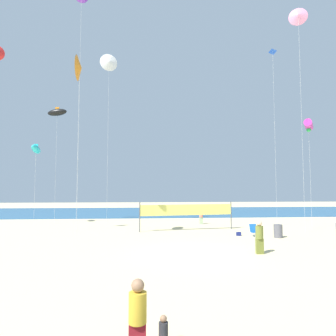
{
  "coord_description": "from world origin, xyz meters",
  "views": [
    {
      "loc": [
        -2.82,
        -16.02,
        3.52
      ],
      "look_at": [
        -0.83,
        9.34,
        5.31
      ],
      "focal_mm": 31.38,
      "sensor_mm": 36.0,
      "label": 1
    }
  ],
  "objects_px": {
    "kite_blue_diamond": "(273,55)",
    "kite_cyan_inflatable": "(36,149)",
    "kite_black_inflatable": "(57,112)",
    "folding_beach_chair": "(254,230)",
    "kite_orange_delta": "(79,68)",
    "kite_pink_delta": "(298,16)",
    "beachgoer_coral_shirt": "(201,216)",
    "mother_figure": "(138,316)",
    "toddler_figure": "(163,335)",
    "kite_white_delta": "(109,62)",
    "trash_barrel": "(278,231)",
    "beachgoer_olive_shirt": "(259,236)",
    "volleyball_net": "(187,211)",
    "beach_handbag": "(239,234)",
    "kite_magenta_tube": "(309,125)"
  },
  "relations": [
    {
      "from": "kite_blue_diamond",
      "to": "kite_cyan_inflatable",
      "type": "xyz_separation_m",
      "value": [
        -23.18,
        2.09,
        -9.35
      ]
    },
    {
      "from": "kite_black_inflatable",
      "to": "kite_cyan_inflatable",
      "type": "relative_size",
      "value": 1.52
    },
    {
      "from": "folding_beach_chair",
      "to": "kite_orange_delta",
      "type": "xyz_separation_m",
      "value": [
        -12.61,
        -1.32,
        11.35
      ]
    },
    {
      "from": "kite_pink_delta",
      "to": "kite_cyan_inflatable",
      "type": "bearing_deg",
      "value": 164.56
    },
    {
      "from": "beachgoer_coral_shirt",
      "to": "kite_cyan_inflatable",
      "type": "height_order",
      "value": "kite_cyan_inflatable"
    },
    {
      "from": "kite_blue_diamond",
      "to": "mother_figure",
      "type": "bearing_deg",
      "value": -121.2
    },
    {
      "from": "toddler_figure",
      "to": "kite_blue_diamond",
      "type": "bearing_deg",
      "value": 53.11
    },
    {
      "from": "beachgoer_coral_shirt",
      "to": "kite_white_delta",
      "type": "xyz_separation_m",
      "value": [
        -9.12,
        -1.3,
        14.87
      ]
    },
    {
      "from": "mother_figure",
      "to": "kite_white_delta",
      "type": "xyz_separation_m",
      "value": [
        -3.39,
        21.5,
        14.81
      ]
    },
    {
      "from": "trash_barrel",
      "to": "kite_pink_delta",
      "type": "distance_m",
      "value": 18.04
    },
    {
      "from": "beachgoer_olive_shirt",
      "to": "kite_black_inflatable",
      "type": "relative_size",
      "value": 0.15
    },
    {
      "from": "trash_barrel",
      "to": "kite_orange_delta",
      "type": "height_order",
      "value": "kite_orange_delta"
    },
    {
      "from": "beachgoer_coral_shirt",
      "to": "kite_blue_diamond",
      "type": "xyz_separation_m",
      "value": [
        6.96,
        -1.86,
        15.9
      ]
    },
    {
      "from": "volleyball_net",
      "to": "kite_pink_delta",
      "type": "relative_size",
      "value": 0.43
    },
    {
      "from": "folding_beach_chair",
      "to": "volleyball_net",
      "type": "xyz_separation_m",
      "value": [
        -4.49,
        3.38,
        1.17
      ]
    },
    {
      "from": "kite_pink_delta",
      "to": "kite_orange_delta",
      "type": "bearing_deg",
      "value": -171.02
    },
    {
      "from": "beachgoer_coral_shirt",
      "to": "trash_barrel",
      "type": "distance_m",
      "value": 9.32
    },
    {
      "from": "beach_handbag",
      "to": "kite_orange_delta",
      "type": "bearing_deg",
      "value": -171.91
    },
    {
      "from": "folding_beach_chair",
      "to": "kite_blue_diamond",
      "type": "relative_size",
      "value": 0.05
    },
    {
      "from": "kite_pink_delta",
      "to": "kite_orange_delta",
      "type": "relative_size",
      "value": 1.49
    },
    {
      "from": "volleyball_net",
      "to": "kite_blue_diamond",
      "type": "height_order",
      "value": "kite_blue_diamond"
    },
    {
      "from": "beachgoer_coral_shirt",
      "to": "kite_magenta_tube",
      "type": "xyz_separation_m",
      "value": [
        8.8,
        -4.59,
        8.3
      ]
    },
    {
      "from": "kite_white_delta",
      "to": "kite_orange_delta",
      "type": "distance_m",
      "value": 8.67
    },
    {
      "from": "beachgoer_coral_shirt",
      "to": "volleyball_net",
      "type": "relative_size",
      "value": 0.19
    },
    {
      "from": "trash_barrel",
      "to": "kite_white_delta",
      "type": "relative_size",
      "value": 0.06
    },
    {
      "from": "mother_figure",
      "to": "kite_orange_delta",
      "type": "height_order",
      "value": "kite_orange_delta"
    },
    {
      "from": "kite_pink_delta",
      "to": "volleyball_net",
      "type": "bearing_deg",
      "value": 168.11
    },
    {
      "from": "toddler_figure",
      "to": "beachgoer_olive_shirt",
      "type": "bearing_deg",
      "value": 51.41
    },
    {
      "from": "trash_barrel",
      "to": "kite_pink_delta",
      "type": "xyz_separation_m",
      "value": [
        3.25,
        2.16,
        17.61
      ]
    },
    {
      "from": "toddler_figure",
      "to": "kite_cyan_inflatable",
      "type": "bearing_deg",
      "value": 108.91
    },
    {
      "from": "folding_beach_chair",
      "to": "kite_orange_delta",
      "type": "relative_size",
      "value": 0.07
    },
    {
      "from": "kite_magenta_tube",
      "to": "beach_handbag",
      "type": "bearing_deg",
      "value": -159.42
    },
    {
      "from": "beachgoer_olive_shirt",
      "to": "kite_magenta_tube",
      "type": "relative_size",
      "value": 0.19
    },
    {
      "from": "trash_barrel",
      "to": "kite_black_inflatable",
      "type": "xyz_separation_m",
      "value": [
        -18.76,
        10.18,
        10.98
      ]
    },
    {
      "from": "mother_figure",
      "to": "toddler_figure",
      "type": "bearing_deg",
      "value": 28.63
    },
    {
      "from": "trash_barrel",
      "to": "toddler_figure",
      "type": "bearing_deg",
      "value": -122.61
    },
    {
      "from": "kite_black_inflatable",
      "to": "kite_magenta_tube",
      "type": "distance_m",
      "value": 24.52
    },
    {
      "from": "folding_beach_chair",
      "to": "kite_magenta_tube",
      "type": "bearing_deg",
      "value": -4.78
    },
    {
      "from": "toddler_figure",
      "to": "volleyball_net",
      "type": "height_order",
      "value": "volleyball_net"
    },
    {
      "from": "toddler_figure",
      "to": "volleyball_net",
      "type": "relative_size",
      "value": 0.11
    },
    {
      "from": "volleyball_net",
      "to": "kite_black_inflatable",
      "type": "height_order",
      "value": "kite_black_inflatable"
    },
    {
      "from": "kite_cyan_inflatable",
      "to": "toddler_figure",
      "type": "bearing_deg",
      "value": -64.36
    },
    {
      "from": "beachgoer_olive_shirt",
      "to": "folding_beach_chair",
      "type": "bearing_deg",
      "value": 53.65
    },
    {
      "from": "trash_barrel",
      "to": "kite_black_inflatable",
      "type": "relative_size",
      "value": 0.08
    },
    {
      "from": "kite_orange_delta",
      "to": "volleyball_net",
      "type": "bearing_deg",
      "value": 30.06
    },
    {
      "from": "toddler_figure",
      "to": "kite_blue_diamond",
      "type": "height_order",
      "value": "kite_blue_diamond"
    },
    {
      "from": "toddler_figure",
      "to": "kite_cyan_inflatable",
      "type": "xyz_separation_m",
      "value": [
        -11.04,
        23.0,
        6.89
      ]
    },
    {
      "from": "beachgoer_olive_shirt",
      "to": "kite_black_inflatable",
      "type": "bearing_deg",
      "value": 116.92
    },
    {
      "from": "kite_black_inflatable",
      "to": "trash_barrel",
      "type": "bearing_deg",
      "value": -28.5
    },
    {
      "from": "kite_pink_delta",
      "to": "kite_magenta_tube",
      "type": "relative_size",
      "value": 1.99
    }
  ]
}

